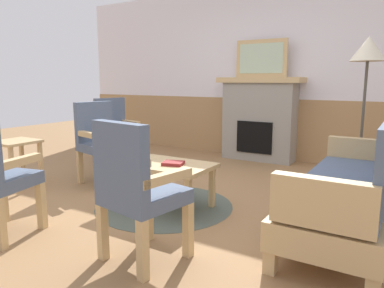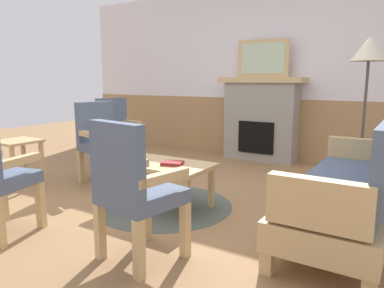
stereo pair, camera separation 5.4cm
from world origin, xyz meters
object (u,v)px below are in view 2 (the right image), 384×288
Objects in this scene: fireplace at (261,118)px; side_table at (18,150)px; couch at (351,190)px; armchair_front_center at (133,186)px; coffee_table at (163,168)px; book_on_table at (172,163)px; armchair_by_window_left at (101,138)px; floor_lamp_by_couch at (369,59)px; framed_picture at (263,58)px; armchair_near_fireplace at (117,129)px.

fireplace is 3.42m from side_table.
couch and armchair_front_center have the same top height.
coffee_table is at bearing 10.94° from side_table.
book_on_table reaches higher than coffee_table.
armchair_by_window_left is 0.95m from side_table.
floor_lamp_by_couch is (3.44, 1.75, 1.02)m from side_table.
armchair_front_center is 2.79m from floor_lamp_by_couch.
fireplace is at bearing 89.79° from coffee_table.
framed_picture is at bearing 92.66° from book_on_table.
book_on_table is at bearing -135.90° from floor_lamp_by_couch.
book_on_table is 0.20× the size of armchair_near_fireplace.
couch is (1.68, -2.35, -1.16)m from framed_picture.
couch is at bearing -15.22° from armchair_near_fireplace.
floor_lamp_by_couch is at bearing 5.73° from armchair_near_fireplace.
framed_picture is at bearing 62.07° from armchair_by_window_left.
framed_picture reaches higher than armchair_by_window_left.
armchair_near_fireplace reaches higher than side_table.
floor_lamp_by_couch is (1.46, 1.42, 1.00)m from book_on_table.
armchair_near_fireplace is (-1.77, 1.09, 0.08)m from book_on_table.
side_table is (-1.98, -0.33, -0.02)m from book_on_table.
coffee_table is 1.75× the size of side_table.
book_on_table is at bearing -9.97° from coffee_table.
armchair_near_fireplace is 1.78× the size of side_table.
framed_picture is at bearing 98.03° from armchair_front_center.
fireplace is at bearing 57.08° from side_table.
coffee_table is 5.00× the size of book_on_table.
book_on_table is (0.13, -0.02, 0.07)m from coffee_table.
book_on_table is 0.35× the size of side_table.
armchair_by_window_left is at bearing -158.31° from floor_lamp_by_couch.
fireplace is 2.54m from book_on_table.
couch reaches higher than side_table.
coffee_table is 0.15m from book_on_table.
book_on_table is at bearing -14.01° from armchair_by_window_left.
fireplace is 0.91m from framed_picture.
armchair_by_window_left reaches higher than side_table.
fireplace is 1.33× the size of armchair_near_fireplace.
framed_picture reaches higher than side_table.
floor_lamp_by_couch is (3.23, 0.32, 0.91)m from armchair_near_fireplace.
armchair_near_fireplace is 3.37m from floor_lamp_by_couch.
floor_lamp_by_couch is (1.08, 2.40, 0.91)m from armchair_front_center.
armchair_by_window_left is (0.48, -0.77, 0.00)m from armchair_near_fireplace.
couch is 1.62m from floor_lamp_by_couch.
floor_lamp_by_couch reaches higher than couch.
fireplace reaches higher than book_on_table.
armchair_front_center is (2.15, -2.08, 0.00)m from armchair_near_fireplace.
fireplace is at bearing 41.08° from armchair_near_fireplace.
side_table is at bearing 164.56° from armchair_front_center.
framed_picture is at bearing 57.08° from side_table.
couch is 1.67m from armchair_front_center.
couch is 1.88× the size of coffee_table.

